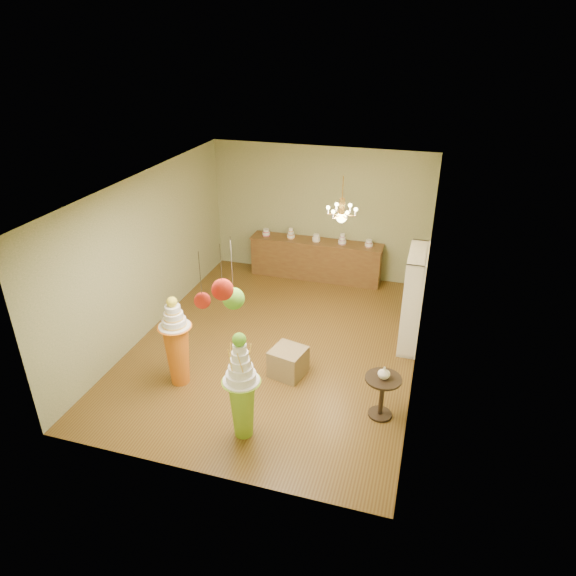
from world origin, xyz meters
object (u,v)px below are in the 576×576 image
(pedestal_orange, at_px, (177,348))
(sideboard, at_px, (316,259))
(round_table, at_px, (382,391))
(pedestal_green, at_px, (242,395))

(pedestal_orange, height_order, sideboard, pedestal_orange)
(sideboard, xyz_separation_m, round_table, (2.10, -4.41, -0.03))
(sideboard, distance_m, round_table, 4.88)
(pedestal_orange, distance_m, sideboard, 4.67)
(pedestal_orange, bearing_deg, sideboard, 75.39)
(pedestal_orange, height_order, round_table, pedestal_orange)
(pedestal_orange, relative_size, sideboard, 0.52)
(pedestal_green, xyz_separation_m, round_table, (1.83, 0.96, -0.25))
(sideboard, bearing_deg, pedestal_green, -87.16)
(pedestal_green, distance_m, round_table, 2.08)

